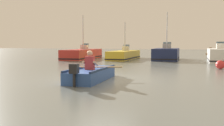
% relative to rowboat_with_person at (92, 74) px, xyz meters
% --- Properties ---
extents(ground_plane, '(120.00, 120.00, 0.00)m').
position_rel_rowboat_with_person_xyz_m(ground_plane, '(0.24, 0.67, -0.25)').
color(ground_plane, slate).
extents(rowboat_with_person, '(1.86, 3.73, 1.19)m').
position_rel_rowboat_with_person_xyz_m(rowboat_with_person, '(0.00, 0.00, 0.00)').
color(rowboat_with_person, '#2D519E').
rests_on(rowboat_with_person, ground).
extents(moored_boat_red, '(2.63, 6.65, 4.18)m').
position_rel_rowboat_with_person_xyz_m(moored_boat_red, '(-7.10, 12.81, 0.19)').
color(moored_boat_red, '#B72D28').
rests_on(moored_boat_red, ground).
extents(moored_boat_yellow, '(2.05, 6.50, 3.49)m').
position_rel_rowboat_with_person_xyz_m(moored_boat_yellow, '(-3.15, 13.78, 0.13)').
color(moored_boat_yellow, gold).
rests_on(moored_boat_yellow, ground).
extents(moored_boat_navy, '(2.49, 5.10, 4.31)m').
position_rel_rowboat_with_person_xyz_m(moored_boat_navy, '(0.74, 14.11, 0.25)').
color(moored_boat_navy, '#19234C').
rests_on(moored_boat_navy, ground).
extents(moored_boat_white, '(2.17, 5.29, 1.63)m').
position_rel_rowboat_with_person_xyz_m(moored_boat_white, '(5.25, 13.19, 0.25)').
color(moored_boat_white, white).
rests_on(moored_boat_white, ground).
extents(mooring_buoy, '(0.51, 0.51, 0.51)m').
position_rel_rowboat_with_person_xyz_m(mooring_buoy, '(4.96, 6.58, 0.00)').
color(mooring_buoy, red).
rests_on(mooring_buoy, ground).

